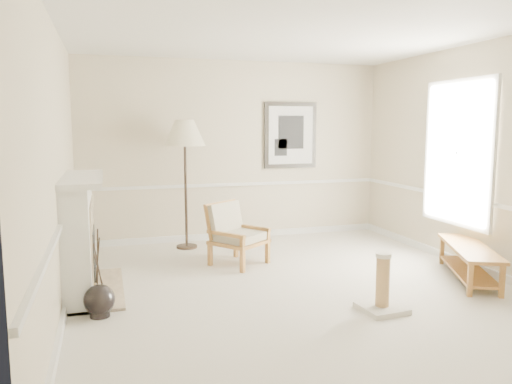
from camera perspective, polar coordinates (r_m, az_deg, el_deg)
ground at (r=5.86m, az=4.54°, el=-10.94°), size 5.50×5.50×0.00m
room at (r=5.68m, az=5.76°, el=7.61°), size 5.04×5.54×2.92m
fireplace at (r=5.91m, az=-19.46°, el=-4.76°), size 0.64×1.64×1.31m
floor_vase at (r=5.22m, az=-17.47°, el=-11.77°), size 0.30×0.30×0.88m
armchair at (r=6.77m, az=-2.59°, el=-4.46°), size 0.90×0.91×0.83m
floor_lamp at (r=7.55m, az=-8.14°, el=6.29°), size 0.78×0.78×1.95m
bench at (r=6.64m, az=23.17°, el=-6.85°), size 0.99×1.49×0.41m
scratching_post at (r=5.28m, az=14.24°, el=-11.10°), size 0.45×0.45×0.60m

